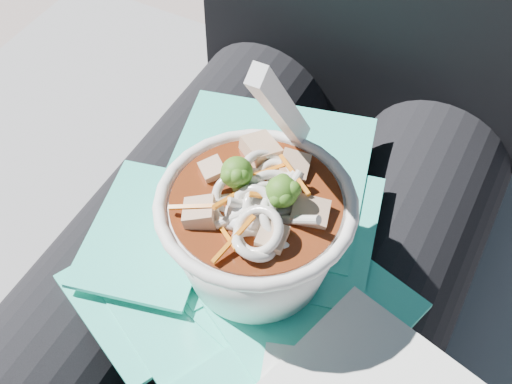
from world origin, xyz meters
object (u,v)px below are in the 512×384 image
at_px(lap, 247,293).
at_px(plastic_bag, 244,262).
at_px(person_body, 294,197).
at_px(udon_bowl, 257,226).
at_px(stone_ledge, 303,323).

relative_size(lap, plastic_bag, 1.28).
distance_m(person_body, udon_bowl, 0.16).
distance_m(stone_ledge, lap, 0.32).
distance_m(lap, plastic_bag, 0.09).
xyz_separation_m(stone_ledge, plastic_bag, (0.01, -0.17, 0.37)).
relative_size(stone_ledge, person_body, 1.03).
bearing_deg(lap, udon_bowl, -48.91).
bearing_deg(stone_ledge, lap, -90.00).
xyz_separation_m(lap, person_body, (0.00, 0.09, 0.03)).
xyz_separation_m(stone_ledge, lap, (0.00, -0.15, 0.28)).
bearing_deg(stone_ledge, udon_bowl, -82.70).
bearing_deg(lap, plastic_bag, -65.43).
distance_m(stone_ledge, plastic_bag, 0.41).
height_order(lap, plastic_bag, plastic_bag).
bearing_deg(plastic_bag, lap, 114.57).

